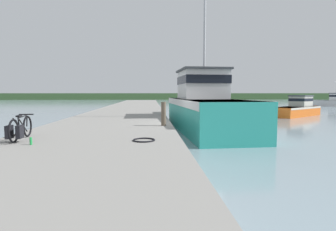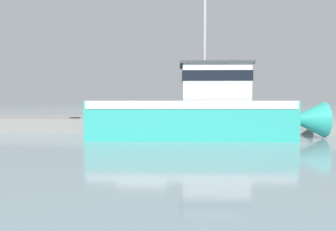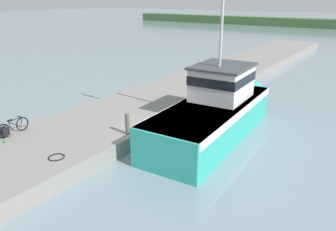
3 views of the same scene
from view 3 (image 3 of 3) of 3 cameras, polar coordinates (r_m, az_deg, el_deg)
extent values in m
plane|color=gray|center=(16.17, -0.43, -5.66)|extent=(320.00, 320.00, 0.00)
cube|color=gray|center=(18.39, -10.56, -1.47)|extent=(5.71, 80.00, 0.77)
cube|color=teal|center=(17.22, 7.53, -0.89)|extent=(3.73, 9.77, 1.83)
cone|color=teal|center=(22.28, 13.54, 3.56)|extent=(1.83, 1.82, 1.74)
cube|color=white|center=(16.98, 7.64, 1.41)|extent=(3.78, 9.58, 0.37)
cube|color=white|center=(17.76, 9.38, 5.61)|extent=(2.73, 3.25, 1.69)
cube|color=black|center=(17.69, 9.44, 6.53)|extent=(2.78, 3.31, 0.47)
cube|color=#3D4247|center=(17.56, 9.55, 8.47)|extent=(2.95, 3.51, 0.12)
torus|color=black|center=(17.09, -26.80, -2.43)|extent=(0.12, 0.69, 0.69)
torus|color=black|center=(17.64, -24.03, -1.33)|extent=(0.12, 0.69, 0.69)
cylinder|color=black|center=(17.20, -26.30, -2.49)|extent=(0.07, 0.36, 0.19)
cylinder|color=black|center=(17.26, -25.79, -1.69)|extent=(0.05, 0.14, 0.52)
cylinder|color=black|center=(17.14, -26.29, -1.63)|extent=(0.08, 0.47, 0.39)
cylinder|color=black|center=(17.40, -25.07, -1.44)|extent=(0.10, 0.67, 0.53)
cylinder|color=black|center=(17.34, -25.05, -0.59)|extent=(0.09, 0.55, 0.05)
cylinder|color=black|center=(17.57, -24.18, -0.84)|extent=(0.04, 0.10, 0.35)
cylinder|color=black|center=(17.48, -24.37, -0.19)|extent=(0.44, 0.08, 0.04)
cube|color=black|center=(17.17, -25.87, -0.78)|extent=(0.12, 0.25, 0.05)
cube|color=black|center=(17.24, -26.91, -2.39)|extent=(0.15, 0.33, 0.38)
cube|color=black|center=(17.02, -26.38, -2.58)|extent=(0.15, 0.33, 0.38)
cylinder|color=brown|center=(15.77, -7.09, -1.43)|extent=(0.21, 0.21, 1.04)
torus|color=black|center=(14.32, -18.87, -6.88)|extent=(0.67, 0.67, 0.04)
cylinder|color=green|center=(16.54, -26.56, -4.01)|extent=(0.07, 0.07, 0.21)
camera|label=1|loc=(11.48, -52.15, -13.18)|focal=28.00mm
camera|label=2|loc=(17.94, 61.74, -7.86)|focal=35.00mm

